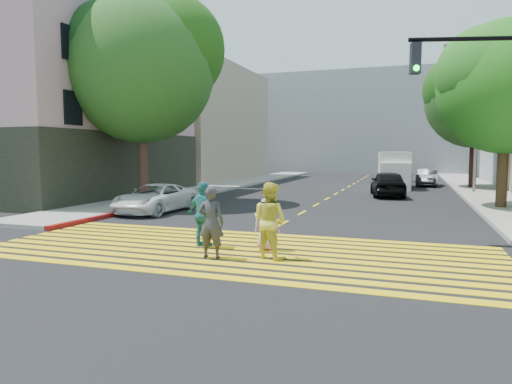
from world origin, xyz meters
The scene contains 22 objects.
ground centered at (0.00, 0.00, 0.00)m, with size 120.00×120.00×0.00m, color black.
sidewalk_left centered at (-8.50, 22.00, 0.07)m, with size 3.00×40.00×0.15m, color gray.
sidewalk_right centered at (8.50, 15.00, 0.07)m, with size 3.00×60.00×0.15m, color gray.
curb_red centered at (-6.90, 6.00, 0.08)m, with size 0.20×8.00×0.16m, color maroon.
crosswalk centered at (0.00, 1.28, 0.01)m, with size 13.40×5.30×0.01m.
lane_line centered at (0.00, 22.50, 0.01)m, with size 0.12×34.40×0.01m.
building_left_pink centered at (-16.00, 12.00, 4.58)m, with size 12.10×14.10×11.00m.
building_left_tan centered at (-16.00, 28.00, 5.00)m, with size 12.00×16.00×10.00m, color tan.
backdrop_block centered at (0.00, 48.00, 6.00)m, with size 30.00×8.00×12.00m, color gray.
tree_left centered at (-8.22, 9.98, 6.93)m, with size 9.31×9.28×10.28m.
tree_right_near centered at (8.17, 12.74, 5.66)m, with size 7.16×7.00×8.37m.
tree_right_far centered at (8.34, 24.50, 6.45)m, with size 7.69×7.30×9.56m.
pedestrian_man centered at (-0.24, 0.33, 0.88)m, with size 0.64×0.42×1.76m, color #343437.
pedestrian_woman centered at (1.12, 0.75, 0.93)m, with size 0.90×0.70×1.86m, color gold.
pedestrian_child centered at (0.78, 1.60, 0.70)m, with size 0.68×0.44×1.39m, color #E294C0.
pedestrian_extra centered at (-0.98, 1.44, 0.89)m, with size 1.05×0.44×1.79m, color teal.
white_sedan centered at (-5.96, 7.15, 0.60)m, with size 2.00×4.34×1.21m, color white.
dark_car_near centered at (3.06, 17.37, 0.75)m, with size 1.77×4.39×1.50m, color black.
silver_car centered at (3.17, 30.02, 0.68)m, with size 1.89×4.65×1.35m, color gray.
dark_car_parked centered at (5.43, 26.39, 0.65)m, with size 1.37×3.92×1.29m, color black.
white_van centered at (3.14, 23.69, 1.20)m, with size 2.45×5.52×2.53m.
street_lamp centered at (7.72, 20.51, 5.25)m, with size 2.07×0.23×9.14m.
Camera 1 is at (4.35, -9.69, 2.62)m, focal length 32.00 mm.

